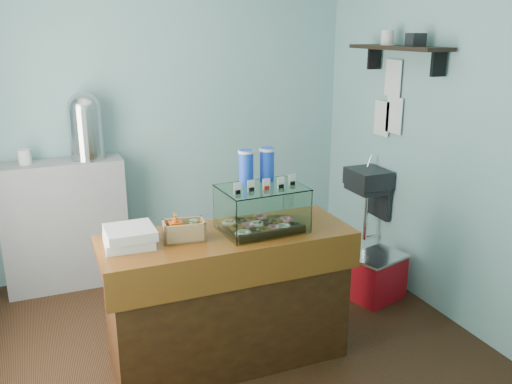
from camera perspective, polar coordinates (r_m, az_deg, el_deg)
name	(u,v)px	position (r m, az deg, el deg)	size (l,w,h in m)	color
ground	(217,339)	(4.04, -4.08, -15.19)	(3.50, 3.50, 0.00)	black
room_shell	(215,101)	(3.47, -4.30, 9.57)	(3.54, 3.04, 2.82)	#7AB1B1
counter	(228,297)	(3.61, -2.94, -11.02)	(1.60, 0.60, 0.90)	#43240C
back_shelf	(66,225)	(4.86, -19.41, -3.29)	(1.00, 0.32, 1.10)	gray
display_case	(260,205)	(3.46, 0.43, -1.39)	(0.54, 0.41, 0.51)	#311D0E
condiment_crate	(183,230)	(3.34, -7.71, -4.00)	(0.27, 0.18, 0.18)	tan
pastry_boxes	(129,237)	(3.31, -13.20, -4.59)	(0.30, 0.30, 0.11)	silver
coffee_urn	(85,124)	(4.67, -17.55, 6.81)	(0.30, 0.30, 0.56)	silver
red_cooler	(377,276)	(4.60, 12.60, -8.67)	(0.50, 0.43, 0.38)	red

